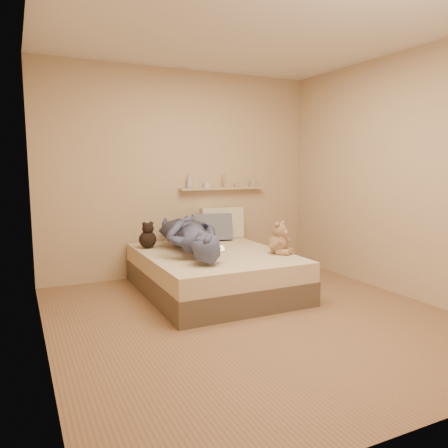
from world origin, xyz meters
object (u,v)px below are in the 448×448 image
teddy_bear (279,240)px  person (189,233)px  bed (213,272)px  game_console (216,249)px  dark_plush (148,237)px  wall_shelf (223,188)px  pillow_cream (222,223)px  pillow_grey (212,227)px

teddy_bear → person: size_ratio=0.21×
bed → game_console: game_console is taller
teddy_bear → dark_plush: 1.52m
teddy_bear → wall_shelf: (-0.07, 1.29, 0.50)m
pillow_cream → person: same height
game_console → pillow_grey: size_ratio=0.34×
game_console → person: (-0.02, 0.68, 0.06)m
bed → pillow_cream: bearing=58.7°
bed → person: 0.51m
teddy_bear → pillow_cream: (-0.11, 1.21, 0.05)m
bed → teddy_bear: (0.62, -0.38, 0.37)m
person → wall_shelf: wall_shelf is taller
pillow_cream → person: bearing=-137.3°
dark_plush → bed: bearing=-42.9°
dark_plush → pillow_grey: bearing=9.2°
teddy_bear → pillow_cream: size_ratio=0.65×
bed → teddy_bear: size_ratio=5.31×
bed → wall_shelf: (0.55, 0.91, 0.88)m
dark_plush → pillow_grey: pillow_grey is taller
pillow_cream → pillow_grey: (-0.21, -0.14, -0.03)m
pillow_grey → wall_shelf: (0.25, 0.22, 0.48)m
bed → dark_plush: (-0.59, 0.55, 0.36)m
bed → game_console: bearing=-111.3°
dark_plush → person: size_ratio=0.18×
bed → wall_shelf: bearing=58.8°
bed → wall_shelf: 1.38m
pillow_grey → person: size_ratio=0.29×
pillow_grey → wall_shelf: size_ratio=0.42×
pillow_cream → pillow_grey: 0.25m
pillow_cream → person: 0.99m
dark_plush → pillow_grey: (0.89, 0.14, 0.04)m
teddy_bear → person: (-0.84, 0.54, 0.06)m
pillow_grey → teddy_bear: bearing=-73.4°
bed → teddy_bear: bearing=-31.7°
dark_plush → pillow_cream: pillow_cream is taller
pillow_cream → pillow_grey: bearing=-145.8°
dark_plush → wall_shelf: wall_shelf is taller
teddy_bear → pillow_cream: pillow_cream is taller
bed → wall_shelf: wall_shelf is taller
bed → pillow_cream: (0.50, 0.83, 0.43)m
wall_shelf → person: bearing=-135.9°
person → game_console: bearing=100.6°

